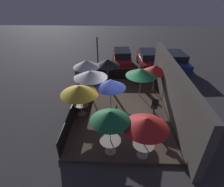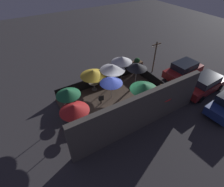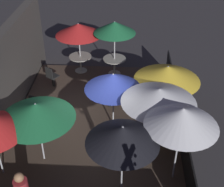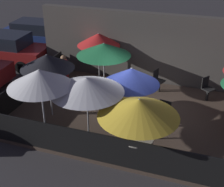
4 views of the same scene
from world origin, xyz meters
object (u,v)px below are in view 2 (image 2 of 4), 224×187
patio_umbrella_6 (122,59)px  patio_umbrella_8 (111,80)px  light_post (155,56)px  parked_car_1 (204,84)px  dining_table_0 (94,84)px  patron_0 (160,91)px  planter_box (137,64)px  patio_chair_2 (126,115)px  patio_umbrella_2 (68,92)px  patio_umbrella_5 (160,91)px  patio_chair_1 (101,99)px  dining_table_1 (77,123)px  dining_table_2 (71,108)px  patio_umbrella_7 (113,67)px  patio_umbrella_3 (137,66)px  patio_chair_0 (102,125)px  patio_umbrella_1 (74,108)px  patio_umbrella_0 (93,73)px  patio_umbrella_4 (144,86)px  parked_car_0 (184,70)px

patio_umbrella_6 → patio_umbrella_8: (2.22, 1.84, -0.40)m
light_post → parked_car_1: (-1.62, 4.85, -1.02)m
patio_umbrella_6 → dining_table_0: 3.34m
patron_0 → planter_box: (-1.49, -5.06, -0.23)m
patio_chair_2 → light_post: bearing=-128.2°
patio_umbrella_2 → patio_chair_2: bearing=140.7°
patio_umbrella_8 → parked_car_1: 8.33m
patio_umbrella_5 → dining_table_0: (3.05, -4.88, -1.22)m
planter_box → patio_umbrella_2: bearing=20.0°
patio_chair_2 → planter_box: planter_box is taller
patio_umbrella_5 → light_post: size_ratio=0.64×
patio_chair_1 → light_post: light_post is taller
dining_table_1 → light_post: 10.22m
dining_table_0 → light_post: bearing=177.2°
dining_table_2 → patio_chair_2: size_ratio=1.06×
patio_umbrella_7 → dining_table_2: bearing=18.3°
patio_umbrella_5 → patio_chair_1: size_ratio=2.31×
patio_umbrella_7 → dining_table_2: patio_umbrella_7 is taller
patio_umbrella_6 → patio_chair_1: patio_umbrella_6 is taller
patio_umbrella_3 → patio_chair_0: size_ratio=2.47×
dining_table_1 → dining_table_0: bearing=-131.4°
patio_umbrella_1 → light_post: 10.15m
patio_chair_0 → light_post: 9.31m
patio_umbrella_0 → patio_umbrella_3: size_ratio=0.97×
dining_table_0 → patio_chair_2: size_ratio=1.00×
patio_umbrella_7 → parked_car_1: (-6.56, 4.77, -1.25)m
patio_umbrella_7 → patio_chair_0: size_ratio=2.35×
patio_umbrella_2 → patio_umbrella_7: (-4.55, -1.51, -0.20)m
patio_umbrella_3 → parked_car_1: bearing=141.3°
patio_umbrella_4 → patron_0: 2.19m
patio_umbrella_5 → patio_umbrella_1: bearing=-13.4°
patio_umbrella_2 → patron_0: 7.53m
patio_umbrella_8 → dining_table_0: patio_umbrella_8 is taller
patio_umbrella_4 → patio_umbrella_6: 3.93m
patio_umbrella_5 → patio_chair_2: (2.73, -0.35, -1.33)m
patio_umbrella_0 → dining_table_1: size_ratio=2.28×
patio_umbrella_3 → dining_table_1: size_ratio=2.36×
patio_umbrella_5 → planter_box: (-2.68, -6.09, -1.46)m
patio_umbrella_8 → patio_umbrella_7: bearing=-125.0°
patio_umbrella_2 → light_post: bearing=-170.5°
patio_umbrella_8 → dining_table_0: size_ratio=2.22×
patio_umbrella_2 → patio_chair_0: (-1.23, 2.51, -1.65)m
dining_table_1 → patio_umbrella_4: bearing=176.0°
patio_umbrella_6 → patio_umbrella_7: size_ratio=1.11×
dining_table_1 → patio_chair_2: bearing=161.9°
patio_chair_2 → patio_umbrella_0: bearing=-67.9°
dining_table_0 → parked_car_0: parked_car_0 is taller
patio_umbrella_6 → dining_table_0: bearing=1.0°
patio_umbrella_3 → patio_umbrella_6: patio_umbrella_6 is taller
patio_umbrella_4 → patio_umbrella_6: bearing=-97.7°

